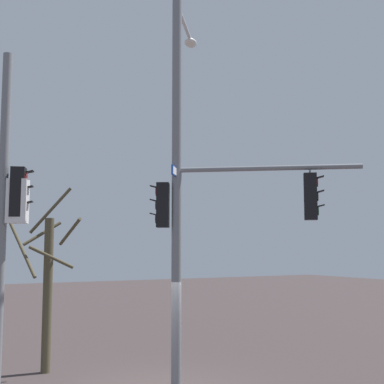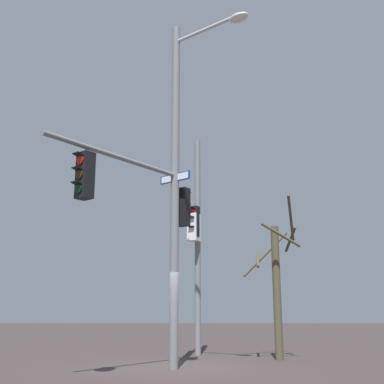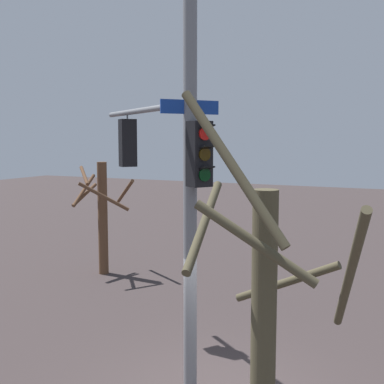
% 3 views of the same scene
% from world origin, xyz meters
% --- Properties ---
extents(main_signal_pole_assembly, '(4.88, 4.15, 9.94)m').
position_xyz_m(main_signal_pole_assembly, '(-0.27, -0.95, 5.15)').
color(main_signal_pole_assembly, slate).
rests_on(main_signal_pole_assembly, ground).
extents(secondary_pole_assembly, '(0.50, 0.74, 7.68)m').
position_xyz_m(secondary_pole_assembly, '(0.53, 3.37, 4.10)').
color(secondary_pole_assembly, slate).
rests_on(secondary_pole_assembly, ground).
extents(bare_tree_across_street, '(1.74, 1.77, 5.06)m').
position_xyz_m(bare_tree_across_street, '(3.10, 1.87, 2.36)').
color(bare_tree_across_street, '#4C4530').
rests_on(bare_tree_across_street, ground).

